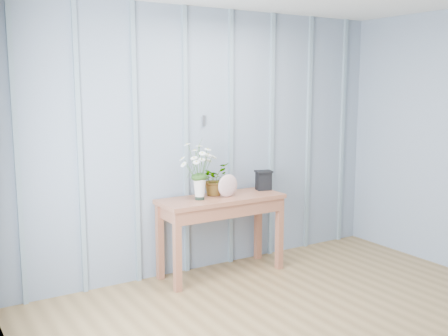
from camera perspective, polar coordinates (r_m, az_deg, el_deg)
room_shell at (r=3.93m, az=8.15°, el=11.88°), size 4.00×4.50×2.50m
sideboard at (r=4.94m, az=-0.31°, el=-4.45°), size 1.20×0.45×0.75m
daisy_vase at (r=4.74m, az=-2.69°, el=0.52°), size 0.38×0.29×0.54m
spider_plant at (r=4.97m, az=-1.11°, el=-1.21°), size 0.35×0.34×0.31m
felt_disc_vessel at (r=4.88m, az=0.42°, el=-1.94°), size 0.22×0.07×0.21m
carved_box at (r=5.23m, az=4.33°, el=-1.32°), size 0.19×0.16×0.19m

